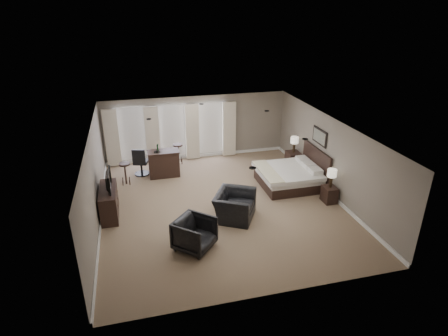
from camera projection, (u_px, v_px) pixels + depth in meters
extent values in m
cube|color=#7D674F|center=(221.00, 204.00, 12.11)|extent=(7.60, 8.60, 0.04)
cube|color=silver|center=(221.00, 128.00, 11.06)|extent=(7.60, 8.60, 0.04)
cube|color=gray|center=(196.00, 127.00, 15.35)|extent=(7.50, 0.04, 2.60)
cube|color=gray|center=(269.00, 247.00, 7.82)|extent=(7.50, 0.04, 2.60)
cube|color=gray|center=(94.00, 181.00, 10.74)|extent=(0.04, 8.50, 2.60)
cube|color=gray|center=(330.00, 157.00, 12.43)|extent=(0.04, 8.50, 2.60)
cube|color=silver|center=(132.00, 134.00, 14.73)|extent=(1.15, 0.04, 2.05)
cube|color=silver|center=(172.00, 131.00, 15.10)|extent=(1.15, 0.04, 2.05)
cube|color=silver|center=(211.00, 128.00, 15.46)|extent=(1.15, 0.04, 2.05)
cube|color=beige|center=(112.00, 138.00, 14.49)|extent=(0.55, 0.12, 2.30)
cube|color=beige|center=(152.00, 135.00, 14.84)|extent=(0.55, 0.12, 2.30)
cube|color=beige|center=(192.00, 132.00, 15.20)|extent=(0.55, 0.12, 2.30)
cube|color=beige|center=(229.00, 129.00, 15.55)|extent=(0.55, 0.12, 2.30)
cube|color=silver|center=(287.00, 169.00, 13.11)|extent=(2.06, 1.97, 1.31)
cube|color=black|center=(329.00, 194.00, 12.18)|extent=(0.40, 0.49, 0.53)
cube|color=black|center=(293.00, 160.00, 14.73)|extent=(0.48, 0.59, 0.64)
cube|color=beige|center=(331.00, 178.00, 11.95)|extent=(0.30, 0.30, 0.62)
cube|color=beige|center=(294.00, 145.00, 14.48)|extent=(0.30, 0.30, 0.63)
cube|color=slate|center=(319.00, 137.00, 12.92)|extent=(0.04, 0.96, 0.56)
cube|color=black|center=(109.00, 202.00, 11.35)|extent=(0.49, 1.52, 0.88)
imported|color=black|center=(107.00, 187.00, 11.15)|extent=(0.57, 0.99, 0.13)
imported|color=black|center=(235.00, 201.00, 11.18)|extent=(1.32, 1.49, 1.09)
imported|color=black|center=(195.00, 233.00, 9.78)|extent=(1.26, 1.27, 0.95)
cube|color=black|center=(164.00, 163.00, 13.92)|extent=(1.16, 0.60, 1.01)
cube|color=black|center=(125.00, 174.00, 13.34)|extent=(0.48, 0.48, 0.80)
cube|color=black|center=(178.00, 154.00, 15.07)|extent=(0.47, 0.47, 0.83)
cube|color=black|center=(141.00, 161.00, 14.03)|extent=(0.69, 0.69, 1.09)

